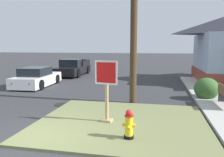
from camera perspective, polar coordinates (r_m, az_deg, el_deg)
name	(u,v)px	position (r m, az deg, el deg)	size (l,w,h in m)	color
ground_plane	(33,141)	(6.88, -19.23, -14.64)	(160.00, 160.00, 0.00)	#333335
grass_corner_patch	(122,122)	(7.91, 2.43, -10.85)	(5.66, 5.03, 0.08)	olive
sidewalk_strip	(219,100)	(11.99, 25.18, -4.94)	(2.20, 15.93, 0.12)	#B2AFA8
fire_hydrant	(129,125)	(6.39, 4.26, -11.55)	(0.38, 0.34, 0.81)	black
stop_sign	(106,92)	(7.56, -1.39, -3.36)	(0.78, 0.34, 2.07)	tan
manhole_cover	(62,105)	(10.51, -12.32, -6.40)	(0.70, 0.70, 0.02)	black
parked_sedan_white	(37,78)	(15.71, -18.35, 0.14)	(2.08, 4.19, 1.25)	silver
pickup_truck_black	(73,69)	(20.71, -9.68, 2.48)	(2.17, 5.15, 1.48)	black
shrub_by_curb	(206,89)	(12.06, 22.59, -2.39)	(1.17, 1.17, 1.08)	#39612C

